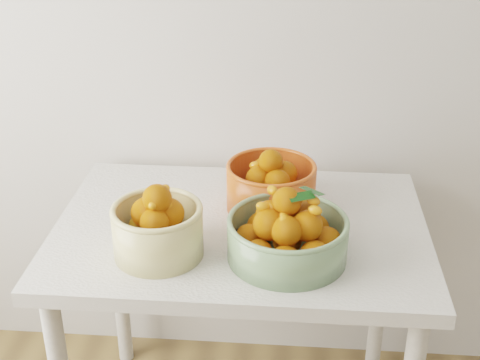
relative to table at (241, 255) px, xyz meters
The scene contains 4 objects.
table is the anchor object (origin of this frame).
bowl_cream 0.30m from the table, 140.37° to the right, with size 0.27×0.27×0.19m.
bowl_green 0.26m from the table, 49.66° to the right, with size 0.39×0.39×0.19m.
bowl_orange 0.21m from the table, 53.22° to the left, with size 0.27×0.27×0.18m.
Camera 1 is at (-0.21, 0.05, 1.67)m, focal length 50.00 mm.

